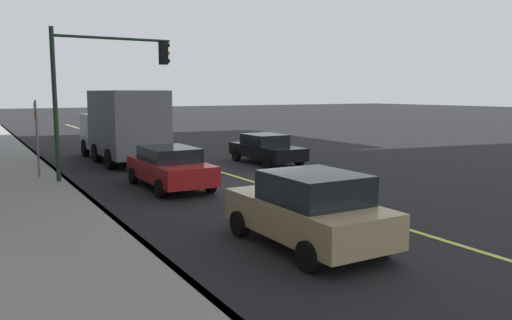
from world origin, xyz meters
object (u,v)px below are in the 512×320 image
(truck_gray, at_px, (123,125))
(traffic_light_mast, at_px, (103,77))
(car_red, at_px, (170,167))
(car_black, at_px, (266,148))
(car_tan, at_px, (309,209))
(street_sign_post, at_px, (37,134))

(truck_gray, bearing_deg, traffic_light_mast, 157.57)
(car_red, distance_m, truck_gray, 7.57)
(car_black, relative_size, truck_gray, 0.60)
(car_tan, bearing_deg, car_black, -27.14)
(car_tan, distance_m, truck_gray, 15.51)
(truck_gray, bearing_deg, street_sign_post, 131.11)
(car_tan, bearing_deg, traffic_light_mast, 9.68)
(car_tan, distance_m, street_sign_post, 12.45)
(car_black, bearing_deg, truck_gray, 55.41)
(car_black, height_order, traffic_light_mast, traffic_light_mast)
(car_red, xyz_separation_m, traffic_light_mast, (2.47, 1.61, 3.12))
(car_red, height_order, traffic_light_mast, traffic_light_mast)
(truck_gray, bearing_deg, car_tan, 178.95)
(car_black, height_order, truck_gray, truck_gray)
(car_red, xyz_separation_m, car_tan, (-8.00, -0.18, 0.08))
(car_black, bearing_deg, car_tan, 152.86)
(traffic_light_mast, distance_m, street_sign_post, 3.29)
(car_tan, distance_m, traffic_light_mast, 11.04)
(car_tan, xyz_separation_m, street_sign_post, (11.75, 3.99, 0.96))
(car_tan, height_order, street_sign_post, street_sign_post)
(car_red, bearing_deg, car_tan, -178.72)
(car_black, distance_m, car_tan, 13.01)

